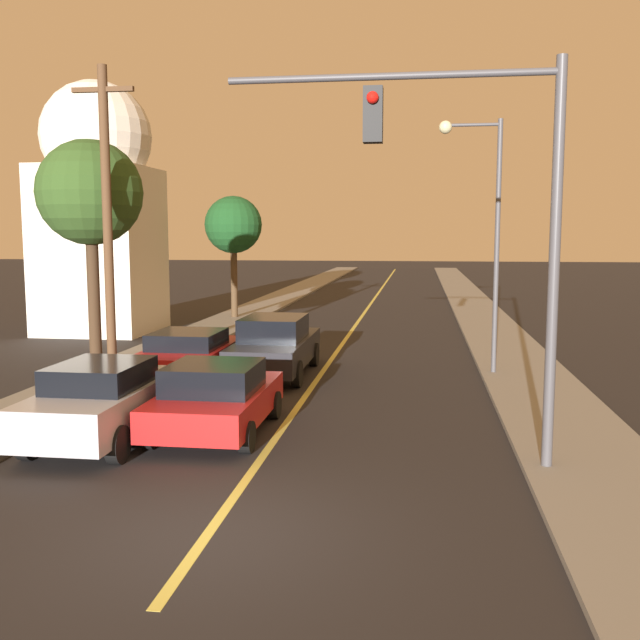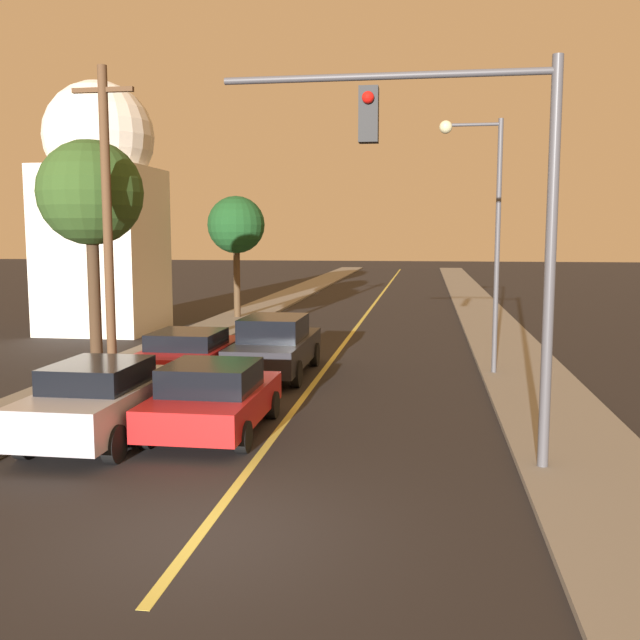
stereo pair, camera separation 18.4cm
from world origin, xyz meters
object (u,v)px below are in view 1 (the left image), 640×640
object	(u,v)px
car_near_lane_second	(275,346)
streetlamp_right	(483,212)
car_outer_lane_front	(105,400)
car_outer_lane_second	(190,356)
car_near_lane_front	(216,398)
tree_left_near	(90,195)
utility_pole_left	(107,222)
domed_building_left	(99,204)
tree_left_far	(233,226)
traffic_signal_mast	(479,192)

from	to	relation	value
car_near_lane_second	streetlamp_right	xyz separation A→B (m)	(5.74, 0.79, 3.75)
car_outer_lane_front	car_outer_lane_second	world-z (taller)	car_outer_lane_front
car_near_lane_front	tree_left_near	xyz separation A→B (m)	(-4.95, 5.09, 4.34)
car_near_lane_front	utility_pole_left	world-z (taller)	utility_pole_left
car_near_lane_front	domed_building_left	world-z (taller)	domed_building_left
streetlamp_right	domed_building_left	xyz separation A→B (m)	(-14.62, 7.27, 0.59)
tree_left_near	car_near_lane_front	bearing A→B (deg)	-45.79
car_near_lane_front	utility_pole_left	xyz separation A→B (m)	(-3.86, 3.73, 3.58)
car_outer_lane_front	tree_left_near	world-z (taller)	tree_left_near
utility_pole_left	streetlamp_right	bearing A→B (deg)	17.60
utility_pole_left	car_near_lane_front	bearing A→B (deg)	-44.01
car_near_lane_front	utility_pole_left	bearing A→B (deg)	135.99
tree_left_near	tree_left_far	world-z (taller)	tree_left_near
car_outer_lane_front	car_outer_lane_second	xyz separation A→B (m)	(0.00, 5.19, -0.03)
car_outer_lane_second	tree_left_near	xyz separation A→B (m)	(-2.96, 0.69, 4.29)
traffic_signal_mast	car_outer_lane_second	bearing A→B (deg)	139.46
domed_building_left	tree_left_far	bearing A→B (deg)	49.41
car_near_lane_second	traffic_signal_mast	size ratio (longest dim) A/B	0.75
tree_left_far	domed_building_left	distance (m)	6.60
car_near_lane_second	streetlamp_right	size ratio (longest dim) A/B	0.71
utility_pole_left	tree_left_far	size ratio (longest dim) A/B	1.42
car_near_lane_front	car_outer_lane_second	bearing A→B (deg)	114.35
tree_left_far	domed_building_left	xyz separation A→B (m)	(-4.26, -4.98, 0.80)
tree_left_near	tree_left_far	distance (m)	13.95
car_near_lane_second	tree_left_far	distance (m)	14.27
car_near_lane_front	tree_left_far	bearing A→B (deg)	103.64
car_near_lane_front	car_near_lane_second	xyz separation A→B (m)	(0.00, 5.98, 0.13)
car_outer_lane_front	traffic_signal_mast	bearing A→B (deg)	-6.17
car_outer_lane_front	traffic_signal_mast	world-z (taller)	traffic_signal_mast
car_near_lane_second	tree_left_far	xyz separation A→B (m)	(-4.62, 13.03, 3.54)
car_outer_lane_front	traffic_signal_mast	distance (m)	7.98
car_near_lane_front	tree_left_near	world-z (taller)	tree_left_near
car_near_lane_front	domed_building_left	distance (m)	17.20
car_near_lane_second	tree_left_near	world-z (taller)	tree_left_near
car_near_lane_front	domed_building_left	size ratio (longest dim) A/B	0.40
car_near_lane_front	tree_left_far	world-z (taller)	tree_left_far
car_near_lane_second	traffic_signal_mast	world-z (taller)	traffic_signal_mast
car_near_lane_second	car_outer_lane_second	distance (m)	2.54
car_outer_lane_front	traffic_signal_mast	size ratio (longest dim) A/B	0.66
tree_left_far	domed_building_left	bearing A→B (deg)	-130.59
tree_left_near	streetlamp_right	bearing A→B (deg)	8.96
car_outer_lane_front	utility_pole_left	bearing A→B (deg)	112.46
traffic_signal_mast	streetlamp_right	xyz separation A→B (m)	(0.79, 8.31, -0.06)
domed_building_left	car_near_lane_second	bearing A→B (deg)	-42.22
car_near_lane_second	car_outer_lane_front	bearing A→B (deg)	-106.39
car_near_lane_front	car_outer_lane_front	xyz separation A→B (m)	(-1.99, -0.79, 0.08)
car_outer_lane_second	utility_pole_left	distance (m)	4.04
car_near_lane_second	domed_building_left	bearing A→B (deg)	137.78
tree_left_near	domed_building_left	bearing A→B (deg)	113.72
car_near_lane_second	utility_pole_left	distance (m)	5.64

